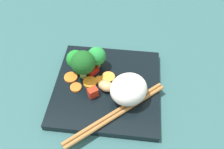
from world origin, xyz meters
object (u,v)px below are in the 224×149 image
square_plate (107,87)px  broccoli_floret_1 (97,56)px  rice_mound (129,89)px  carrot_slice_2 (110,77)px  chopstick_pair (117,113)px

square_plate → broccoli_floret_1: broccoli_floret_1 is taller
rice_mound → carrot_slice_2: (4.75, 4.72, -2.75)cm
carrot_slice_2 → chopstick_pair: bearing=-162.8°
carrot_slice_2 → chopstick_pair: size_ratio=0.16×
carrot_slice_2 → rice_mound: bearing=-135.2°
broccoli_floret_1 → chopstick_pair: 14.36cm
broccoli_floret_1 → chopstick_pair: bearing=-153.0°
rice_mound → broccoli_floret_1: 11.51cm
square_plate → chopstick_pair: 7.99cm
square_plate → chopstick_pair: chopstick_pair is taller
carrot_slice_2 → chopstick_pair: 9.65cm
broccoli_floret_1 → carrot_slice_2: size_ratio=1.90×
square_plate → broccoli_floret_1: 7.52cm
square_plate → chopstick_pair: (-7.24, -3.15, 1.24)cm
broccoli_floret_1 → carrot_slice_2: 5.73cm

